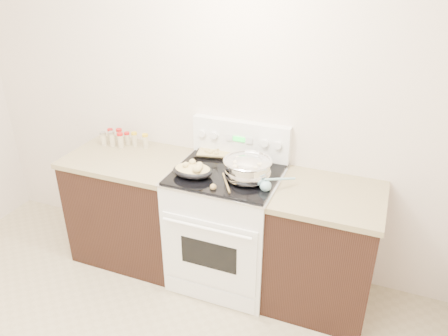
% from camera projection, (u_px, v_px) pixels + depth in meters
% --- Properties ---
extents(room_shell, '(4.10, 3.60, 2.75)m').
position_uv_depth(room_shell, '(11.00, 141.00, 1.70)').
color(room_shell, beige).
rests_on(room_shell, ground).
extents(counter_left, '(0.93, 0.67, 0.92)m').
position_uv_depth(counter_left, '(133.00, 206.00, 3.61)').
color(counter_left, black).
rests_on(counter_left, ground).
extents(counter_right, '(0.73, 0.67, 0.92)m').
position_uv_depth(counter_right, '(323.00, 249.00, 3.09)').
color(counter_right, black).
rests_on(counter_right, ground).
extents(kitchen_range, '(0.78, 0.73, 1.22)m').
position_uv_depth(kitchen_range, '(227.00, 225.00, 3.32)').
color(kitchen_range, white).
rests_on(kitchen_range, ground).
extents(mixing_bowl, '(0.37, 0.37, 0.20)m').
position_uv_depth(mixing_bowl, '(247.00, 170.00, 2.97)').
color(mixing_bowl, silver).
rests_on(mixing_bowl, kitchen_range).
extents(roasting_pan, '(0.30, 0.22, 0.12)m').
position_uv_depth(roasting_pan, '(193.00, 170.00, 3.03)').
color(roasting_pan, black).
rests_on(roasting_pan, kitchen_range).
extents(baking_sheet, '(0.40, 0.32, 0.06)m').
position_uv_depth(baking_sheet, '(219.00, 152.00, 3.37)').
color(baking_sheet, black).
rests_on(baking_sheet, kitchen_range).
extents(wooden_spoon, '(0.15, 0.24, 0.04)m').
position_uv_depth(wooden_spoon, '(218.00, 185.00, 2.91)').
color(wooden_spoon, '#9A7D46').
rests_on(wooden_spoon, kitchen_range).
extents(blue_ladle, '(0.20, 0.22, 0.10)m').
position_uv_depth(blue_ladle, '(267.00, 185.00, 2.87)').
color(blue_ladle, '#7FB1BD').
rests_on(blue_ladle, kitchen_range).
extents(spice_jars, '(0.39, 0.15, 0.13)m').
position_uv_depth(spice_jars, '(121.00, 138.00, 3.56)').
color(spice_jars, '#BFB28C').
rests_on(spice_jars, counter_left).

